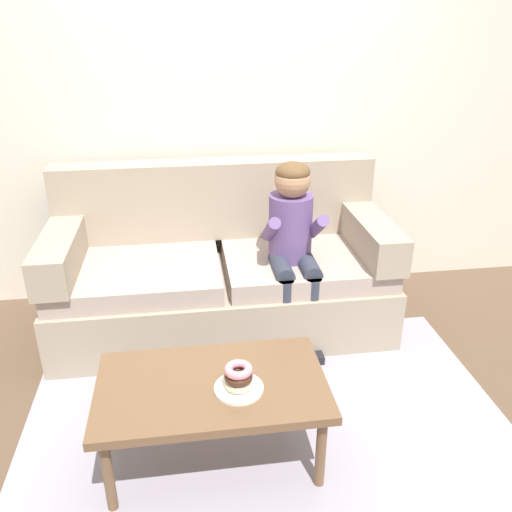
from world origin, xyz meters
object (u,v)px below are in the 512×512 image
at_px(couch, 221,273).
at_px(donut, 239,384).
at_px(coffee_table, 212,391).
at_px(toy_controller, 117,399).
at_px(person_child, 293,237).

xyz_separation_m(couch, donut, (-0.03, -1.23, 0.10)).
height_order(coffee_table, toy_controller, coffee_table).
bearing_deg(toy_controller, couch, 23.19).
height_order(couch, coffee_table, couch).
bearing_deg(toy_controller, person_child, 0.05).
distance_m(couch, person_child, 0.56).
relative_size(couch, donut, 17.18).
bearing_deg(donut, coffee_table, 151.13).
bearing_deg(toy_controller, coffee_table, -69.10).
bearing_deg(coffee_table, person_child, 60.18).
distance_m(coffee_table, donut, 0.15).
height_order(donut, toy_controller, donut).
xyz_separation_m(person_child, donut, (-0.44, -1.02, -0.22)).
relative_size(coffee_table, person_child, 0.90).
bearing_deg(person_child, toy_controller, -153.08).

